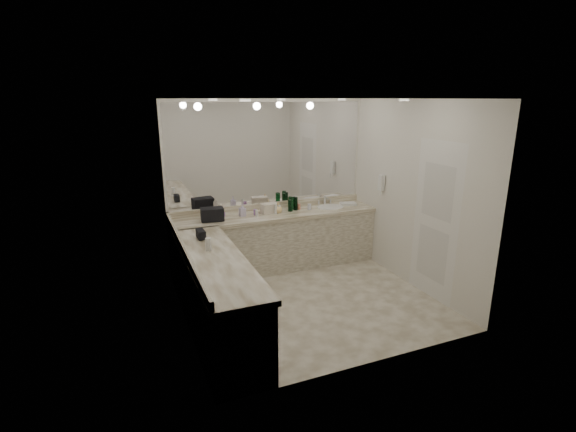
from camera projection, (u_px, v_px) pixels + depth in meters
name	position (u px, v px, depth m)	size (l,w,h in m)	color
floor	(308.00, 300.00, 5.59)	(3.20, 3.20, 0.00)	beige
ceiling	(311.00, 99.00, 4.88)	(3.20, 3.20, 0.00)	white
wall_back	(269.00, 184.00, 6.57)	(3.20, 0.02, 2.60)	silver
wall_left	(180.00, 219.00, 4.65)	(0.02, 3.00, 2.60)	silver
wall_right	(413.00, 195.00, 5.82)	(0.02, 3.00, 2.60)	silver
vanity_back_base	(276.00, 242.00, 6.55)	(3.20, 0.60, 0.84)	silver
vanity_back_top	(276.00, 215.00, 6.41)	(3.20, 0.64, 0.06)	#ECE3CA
vanity_left_base	(216.00, 298.00, 4.74)	(0.60, 2.40, 0.84)	silver
vanity_left_top	(215.00, 261.00, 4.62)	(0.64, 2.42, 0.06)	#ECE3CA
backsplash_back	(270.00, 206.00, 6.65)	(3.20, 0.04, 0.10)	#ECE3CA
backsplash_left	(184.00, 249.00, 4.75)	(0.04, 3.00, 0.10)	#ECE3CA
mirror_back	(269.00, 154.00, 6.43)	(3.12, 0.01, 1.55)	white
mirror_left	(178.00, 177.00, 4.53)	(0.01, 2.92, 1.55)	white
sink	(330.00, 207.00, 6.76)	(0.44, 0.44, 0.03)	white
faucet	(325.00, 200.00, 6.93)	(0.24, 0.16, 0.14)	silver
wall_phone	(381.00, 183.00, 6.42)	(0.06, 0.10, 0.24)	white
door	(435.00, 222.00, 5.44)	(0.02, 0.82, 2.10)	white
black_toiletry_bag	(212.00, 215.00, 5.98)	(0.32, 0.20, 0.18)	black
black_bag_spill	(201.00, 235.00, 5.23)	(0.09, 0.19, 0.11)	black
cream_cosmetic_case	(269.00, 208.00, 6.40)	(0.26, 0.16, 0.15)	beige
hand_towel	(348.00, 204.00, 6.89)	(0.25, 0.17, 0.04)	white
lotion_left	(208.00, 244.00, 4.82)	(0.07, 0.07, 0.16)	white
soap_bottle_a	(221.00, 210.00, 6.16)	(0.08, 0.08, 0.21)	silver
soap_bottle_b	(242.00, 210.00, 6.22)	(0.08, 0.09, 0.19)	silver
soap_bottle_c	(278.00, 208.00, 6.39)	(0.13, 0.13, 0.17)	#FED990
green_bottle_0	(290.00, 203.00, 6.64)	(0.06, 0.06, 0.20)	#0A4A1E
green_bottle_1	(296.00, 204.00, 6.56)	(0.07, 0.07, 0.21)	#0A4A1E
green_bottle_2	(294.00, 203.00, 6.62)	(0.07, 0.07, 0.20)	#0A4A1E
green_bottle_3	(290.00, 206.00, 6.49)	(0.07, 0.07, 0.18)	#0A4A1E
amenity_bottle_0	(276.00, 209.00, 6.35)	(0.04, 0.04, 0.15)	white
amenity_bottle_1	(299.00, 207.00, 6.61)	(0.05, 0.05, 0.09)	#E57F66
amenity_bottle_2	(217.00, 217.00, 6.06)	(0.05, 0.05, 0.08)	#3F3F4C
amenity_bottle_3	(223.00, 214.00, 6.23)	(0.07, 0.07, 0.06)	#9966B2
amenity_bottle_4	(255.00, 212.00, 6.31)	(0.05, 0.05, 0.09)	#9966B2
amenity_bottle_5	(279.00, 209.00, 6.39)	(0.05, 0.05, 0.13)	white
amenity_bottle_6	(257.00, 213.00, 6.21)	(0.04, 0.04, 0.10)	white
amenity_bottle_7	(309.00, 207.00, 6.61)	(0.06, 0.06, 0.09)	silver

